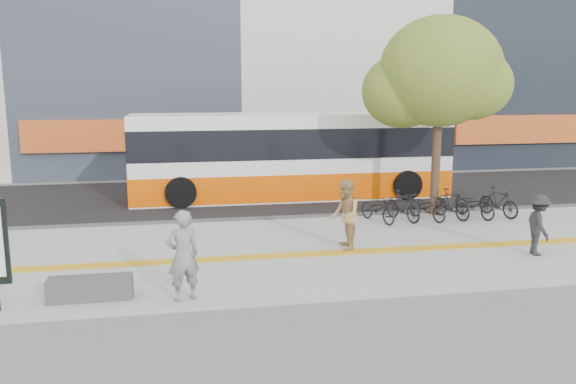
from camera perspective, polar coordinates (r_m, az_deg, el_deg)
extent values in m
plane|color=#5F5F5B|center=(13.25, -6.64, -8.14)|extent=(120.00, 120.00, 0.00)
cube|color=slate|center=(14.67, -7.05, -6.13)|extent=(40.00, 7.00, 0.08)
cube|color=#BF8B16|center=(14.18, -6.93, -6.53)|extent=(40.00, 0.45, 0.01)
cube|color=black|center=(21.96, -8.25, -0.59)|extent=(40.00, 8.00, 0.06)
cube|color=#363638|center=(18.04, -7.73, -2.88)|extent=(40.00, 0.25, 0.14)
cube|color=#CA521E|center=(26.82, -4.51, 5.75)|extent=(19.00, 0.50, 1.40)
cube|color=#363638|center=(12.14, -18.76, -8.90)|extent=(1.60, 0.45, 0.45)
cylinder|color=#3C2B1B|center=(19.16, 14.25, 2.57)|extent=(0.28, 0.28, 3.20)
ellipsoid|color=#496321|center=(18.99, 14.65, 11.33)|extent=(3.80, 3.80, 3.42)
ellipsoid|color=#496321|center=(19.06, 11.16, 9.66)|extent=(2.60, 2.60, 2.34)
ellipsoid|color=#496321|center=(19.03, 17.60, 9.97)|extent=(2.40, 2.40, 2.16)
ellipsoid|color=#496321|center=(19.88, 14.57, 13.59)|extent=(2.20, 2.20, 1.98)
cube|color=white|center=(21.58, 0.35, 3.57)|extent=(11.63, 2.42, 3.10)
cube|color=#DE4F01|center=(21.72, 0.34, 0.91)|extent=(11.65, 2.44, 0.97)
cube|color=black|center=(21.52, 0.35, 4.98)|extent=(11.65, 2.44, 1.07)
cylinder|color=black|center=(20.16, -10.44, -0.02)|extent=(1.07, 0.34, 1.07)
cylinder|color=black|center=(22.54, -10.46, 1.09)|extent=(1.07, 0.34, 1.07)
cylinder|color=black|center=(21.72, 11.56, 0.69)|extent=(1.07, 0.34, 1.07)
cylinder|color=black|center=(23.95, 9.41, 1.67)|extent=(1.07, 0.34, 1.07)
imported|color=black|center=(17.93, 8.78, -1.60)|extent=(1.05, 1.68, 0.83)
imported|color=black|center=(18.19, 11.16, -1.35)|extent=(0.93, 1.60, 0.93)
imported|color=black|center=(18.51, 13.46, -1.38)|extent=(1.05, 1.68, 0.83)
imported|color=black|center=(18.83, 15.69, -1.14)|extent=(0.93, 1.60, 0.93)
imported|color=black|center=(19.21, 17.82, -1.17)|extent=(1.05, 1.68, 0.83)
imported|color=black|center=(19.58, 19.89, -0.94)|extent=(0.93, 1.60, 0.93)
imported|color=black|center=(11.46, -10.23, -6.12)|extent=(0.76, 0.61, 1.79)
imported|color=#A5814F|center=(14.75, 5.60, -2.25)|extent=(0.80, 0.96, 1.79)
imported|color=black|center=(15.52, 23.30, -2.97)|extent=(0.74, 1.07, 1.51)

